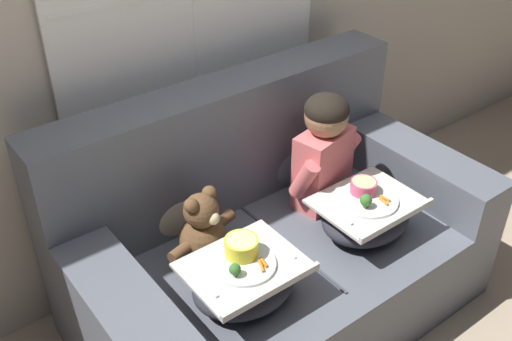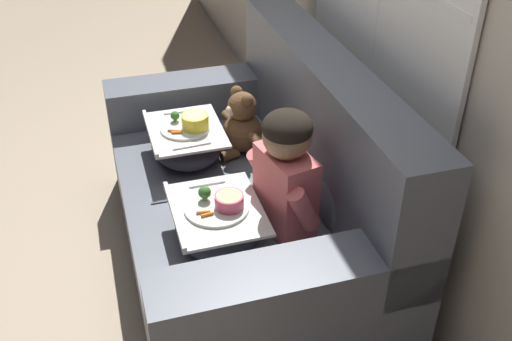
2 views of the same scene
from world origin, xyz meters
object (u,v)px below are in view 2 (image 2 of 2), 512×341
Objects in this scene: child_figure at (286,168)px; lap_tray_child at (217,223)px; couch at (257,199)px; teddy_bear at (242,125)px; throw_pillow_behind_child at (336,188)px; throw_pillow_behind_teddy at (285,115)px; lap_tray_teddy at (187,142)px.

lap_tray_child is at bearing -90.00° from child_figure.
couch is at bearing 141.42° from lap_tray_child.
throw_pillow_behind_child is at bearing 19.10° from teddy_bear.
throw_pillow_behind_teddy is 0.67m from child_figure.
child_figure is 1.28× the size of lap_tray_child.
throw_pillow_behind_teddy is at bearing 143.19° from couch.
teddy_bear reaches higher than lap_tray_child.
couch is 4.95× the size of teddy_bear.
throw_pillow_behind_child is 0.65m from teddy_bear.
teddy_bear is (-0.62, -0.21, -0.02)m from throw_pillow_behind_child.
lap_tray_child is 0.62m from lap_tray_teddy.
throw_pillow_behind_teddy is 0.21m from teddy_bear.
throw_pillow_behind_child is 0.78m from lap_tray_teddy.
child_figure reaches higher than throw_pillow_behind_child.
throw_pillow_behind_child is 0.64× the size of child_figure.
teddy_bear is at bearing 89.93° from lap_tray_teddy.
throw_pillow_behind_teddy is at bearing 142.29° from lap_tray_child.
couch reaches higher than teddy_bear.
couch is at bearing -143.19° from throw_pillow_behind_child.
lap_tray_teddy is at bearing -90.07° from teddy_bear.
throw_pillow_behind_child reaches higher than lap_tray_child.
lap_tray_child is (0.62, -0.26, -0.05)m from teddy_bear.
teddy_bear is 0.83× the size of lap_tray_child.
throw_pillow_behind_teddy is (-0.62, 0.00, 0.00)m from throw_pillow_behind_child.
couch reaches higher than lap_tray_child.
couch is 0.43m from lap_tray_child.
couch is at bearing 38.58° from lap_tray_teddy.
throw_pillow_behind_teddy is 0.78m from lap_tray_child.
couch reaches higher than throw_pillow_behind_teddy.
couch reaches higher than child_figure.
couch is 3.20× the size of child_figure.
couch reaches higher than throw_pillow_behind_child.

